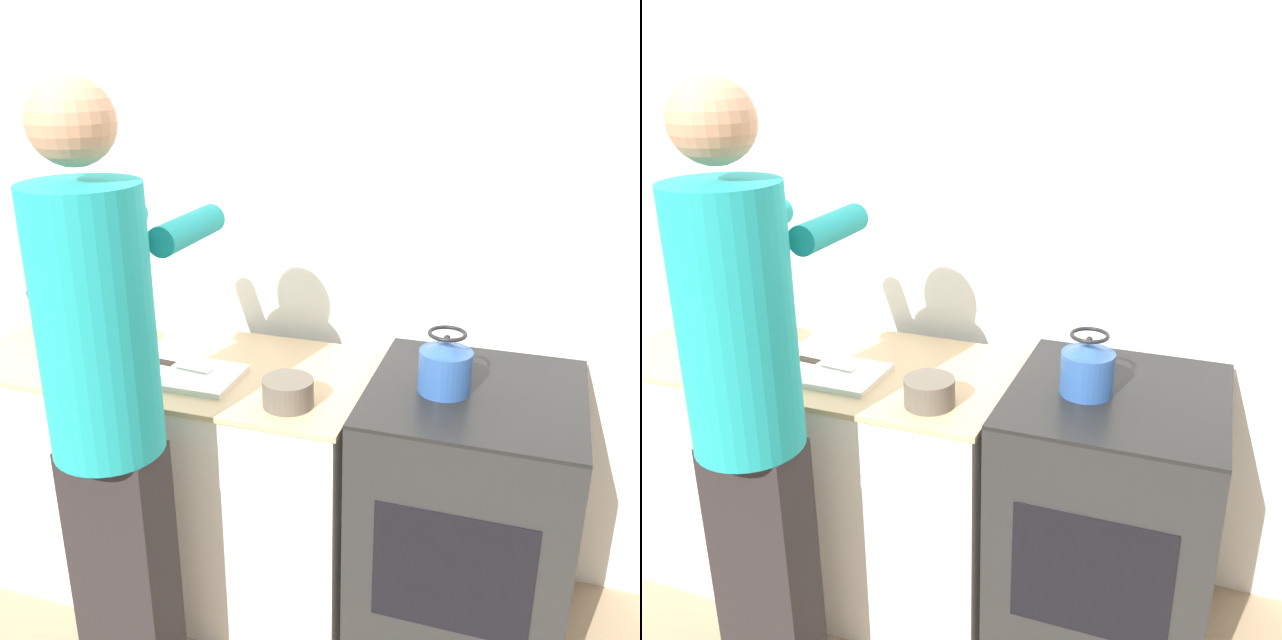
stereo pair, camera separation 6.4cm
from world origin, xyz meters
TOP-DOWN VIEW (x-y plane):
  - wall_back at (0.00, 0.73)m, footprint 8.00×0.05m
  - counter at (-0.34, 0.31)m, footprint 1.38×0.64m
  - oven at (0.69, 0.33)m, footprint 0.64×0.66m
  - person at (-0.22, -0.21)m, footprint 0.34×0.58m
  - cutting_board at (-0.21, 0.21)m, footprint 0.32×0.23m
  - knife at (-0.26, 0.24)m, footprint 0.22×0.06m
  - kettle at (0.60, 0.30)m, footprint 0.16×0.16m
  - bowl_prep at (0.16, 0.13)m, footprint 0.15×0.15m
  - bowl_mixing at (-0.56, 0.36)m, footprint 0.15×0.15m
  - canister_jar at (-0.90, 0.43)m, footprint 0.16×0.16m

SIDE VIEW (x-z plane):
  - counter at x=-0.34m, z-range 0.00..0.88m
  - oven at x=0.69m, z-range 0.00..0.92m
  - cutting_board at x=-0.21m, z-range 0.88..0.90m
  - knife at x=-0.26m, z-range 0.90..0.91m
  - bowl_mixing at x=-0.56m, z-range 0.88..0.96m
  - bowl_prep at x=0.16m, z-range 0.88..0.96m
  - canister_jar at x=-0.90m, z-range 0.88..1.04m
  - kettle at x=0.60m, z-range 0.90..1.09m
  - person at x=-0.22m, z-range 0.09..1.92m
  - wall_back at x=0.00m, z-range 0.00..2.60m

